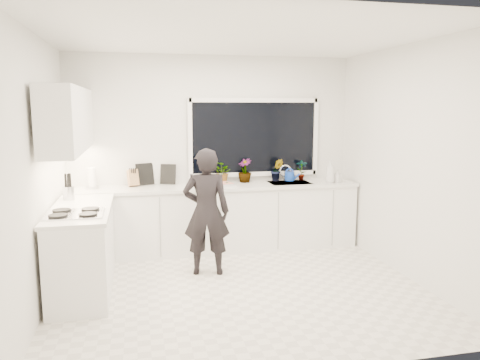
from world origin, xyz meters
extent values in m
cube|color=beige|center=(0.00, 0.00, -0.01)|extent=(4.00, 3.50, 0.02)
cube|color=white|center=(0.00, 1.76, 1.35)|extent=(4.00, 0.02, 2.70)
cube|color=white|center=(-2.01, 0.00, 1.35)|extent=(0.02, 3.50, 2.70)
cube|color=white|center=(2.01, 0.00, 1.35)|extent=(0.02, 3.50, 2.70)
cube|color=white|center=(0.00, 0.00, 2.71)|extent=(4.00, 3.50, 0.02)
cube|color=black|center=(0.60, 1.73, 1.55)|extent=(1.80, 0.02, 1.00)
cube|color=white|center=(0.00, 1.45, 0.44)|extent=(3.92, 0.58, 0.88)
cube|color=white|center=(-1.67, 0.35, 0.44)|extent=(0.58, 1.60, 0.88)
cube|color=silver|center=(0.00, 1.44, 0.90)|extent=(3.94, 0.62, 0.04)
cube|color=silver|center=(-1.67, 0.35, 0.90)|extent=(0.62, 1.60, 0.04)
cube|color=white|center=(-1.79, 0.70, 1.85)|extent=(0.34, 2.10, 0.70)
cube|color=silver|center=(1.05, 1.45, 0.87)|extent=(0.58, 0.42, 0.14)
cylinder|color=silver|center=(1.05, 1.65, 1.03)|extent=(0.03, 0.03, 0.22)
cube|color=black|center=(-1.69, 0.00, 0.94)|extent=(0.56, 0.48, 0.03)
imported|color=black|center=(-0.28, 0.55, 0.76)|extent=(0.61, 0.46, 1.52)
cube|color=silver|center=(-0.04, 1.42, 0.94)|extent=(0.57, 0.49, 0.03)
cube|color=red|center=(-0.04, 1.42, 0.95)|extent=(0.52, 0.43, 0.01)
cylinder|color=#133DB5|center=(1.10, 1.61, 0.98)|extent=(0.14, 0.14, 0.13)
cylinder|color=white|center=(-1.65, 1.55, 1.05)|extent=(0.13, 0.13, 0.26)
cube|color=#966E46|center=(-1.12, 1.59, 1.03)|extent=(0.15, 0.14, 0.22)
cylinder|color=#B1B1B5|center=(-1.85, 0.80, 1.00)|extent=(0.13, 0.13, 0.16)
cube|color=black|center=(-0.65, 1.69, 1.06)|extent=(0.21, 0.10, 0.28)
cube|color=black|center=(-0.96, 1.69, 1.07)|extent=(0.24, 0.12, 0.30)
imported|color=#26662D|center=(0.11, 1.61, 1.08)|extent=(0.34, 0.36, 0.31)
imported|color=#26662D|center=(0.43, 1.61, 1.09)|extent=(0.27, 0.27, 0.34)
imported|color=#26662D|center=(0.91, 1.61, 1.08)|extent=(0.20, 0.17, 0.32)
imported|color=#26662D|center=(1.29, 1.61, 1.07)|extent=(0.19, 0.16, 0.30)
imported|color=#D8BF66|center=(1.60, 1.30, 1.08)|extent=(0.13, 0.13, 0.33)
imported|color=#D8BF66|center=(1.72, 1.30, 1.02)|extent=(0.12, 0.12, 0.19)
camera|label=1|loc=(-1.06, -4.82, 1.99)|focal=35.00mm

